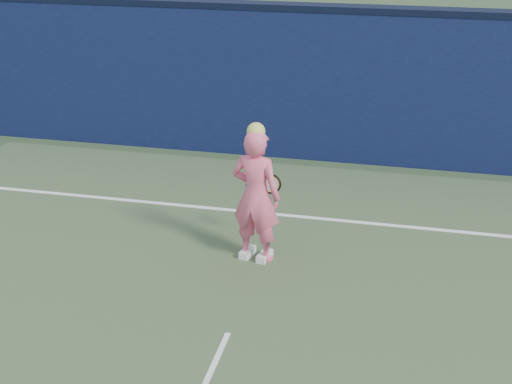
# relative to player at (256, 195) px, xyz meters

# --- Properties ---
(backstop_wall) EXTENTS (24.00, 0.40, 2.50)m
(backstop_wall) POSITION_rel_player_xyz_m (0.08, 3.81, 0.38)
(backstop_wall) COLOR #0C0E38
(backstop_wall) RESTS_ON ground
(wall_cap) EXTENTS (24.00, 0.42, 0.10)m
(wall_cap) POSITION_rel_player_xyz_m (0.08, 3.81, 1.68)
(wall_cap) COLOR black
(wall_cap) RESTS_ON backstop_wall
(player) EXTENTS (0.70, 0.54, 1.80)m
(player) POSITION_rel_player_xyz_m (0.00, 0.00, 0.00)
(player) COLOR #F25E82
(player) RESTS_ON ground
(racket) EXTENTS (0.50, 0.17, 0.28)m
(racket) POSITION_rel_player_xyz_m (0.07, 0.42, -0.01)
(racket) COLOR black
(racket) RESTS_ON ground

